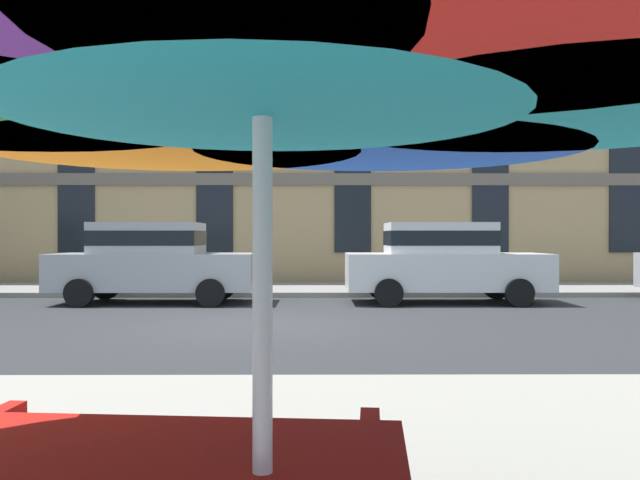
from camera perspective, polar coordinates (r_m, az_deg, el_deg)
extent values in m
plane|color=#2D3033|center=(11.10, -5.39, -7.33)|extent=(120.00, 120.00, 0.00)
cube|color=gray|center=(17.84, -3.48, -4.25)|extent=(56.00, 3.60, 0.12)
cube|color=tan|center=(26.44, -2.50, 11.03)|extent=(41.56, 12.00, 12.80)
cube|color=#6B6056|center=(20.02, -3.14, 5.24)|extent=(40.73, 0.08, 0.36)
cube|color=#6B6056|center=(20.54, -3.14, 14.17)|extent=(40.73, 0.08, 0.36)
cube|color=black|center=(21.85, -20.25, 14.38)|extent=(1.10, 0.06, 11.60)
cube|color=black|center=(20.85, -9.06, 15.09)|extent=(1.10, 0.06, 11.60)
cube|color=black|center=(20.66, 2.83, 15.23)|extent=(1.10, 0.06, 11.60)
cube|color=black|center=(21.29, 14.46, 14.77)|extent=(1.10, 0.06, 11.60)
cube|color=black|center=(22.68, 24.97, 13.85)|extent=(1.10, 0.06, 11.60)
cube|color=#A8AAB2|center=(15.10, -14.00, -2.65)|extent=(4.40, 1.76, 0.80)
cube|color=#A8AAB2|center=(15.12, -14.56, 0.16)|extent=(2.30, 1.55, 0.68)
cube|color=black|center=(15.12, -14.56, 0.16)|extent=(2.32, 1.57, 0.32)
cylinder|color=black|center=(15.74, -8.40, -3.98)|extent=(0.60, 0.22, 0.60)
cylinder|color=black|center=(14.00, -9.40, -4.51)|extent=(0.60, 0.22, 0.60)
cylinder|color=black|center=(16.34, -17.93, -3.84)|extent=(0.60, 0.22, 0.60)
cylinder|color=black|center=(14.68, -20.01, -4.31)|extent=(0.60, 0.22, 0.60)
cube|color=silver|center=(14.96, 10.77, -2.67)|extent=(4.40, 1.76, 0.80)
cube|color=silver|center=(14.91, 10.21, 0.16)|extent=(2.30, 1.55, 0.68)
cube|color=black|center=(14.91, 10.21, 0.16)|extent=(2.32, 1.57, 0.32)
cylinder|color=black|center=(16.15, 14.92, -3.88)|extent=(0.60, 0.22, 0.60)
cylinder|color=black|center=(14.47, 16.77, -4.37)|extent=(0.60, 0.22, 0.60)
cylinder|color=black|center=(15.66, 5.23, -4.00)|extent=(0.60, 0.22, 0.60)
cylinder|color=black|center=(13.91, 5.93, -4.54)|extent=(0.60, 0.22, 0.60)
cylinder|color=silver|center=(1.99, -4.97, -9.21)|extent=(0.06, 0.06, 2.28)
cone|color=#199EB2|center=(2.18, 20.99, 15.74)|extent=(1.62, 1.62, 0.46)
cone|color=blue|center=(2.84, 5.92, 12.13)|extent=(1.62, 1.62, 0.46)
cone|color=orange|center=(2.89, -13.04, 11.91)|extent=(1.62, 1.62, 0.46)
cone|color=#199EB2|center=(2.06, -4.99, 17.85)|extent=(1.55, 1.55, 0.54)
cube|color=red|center=(2.38, -15.78, -17.54)|extent=(1.86, 0.95, 0.06)
cube|color=red|center=(3.04, -11.49, -19.52)|extent=(1.82, 0.43, 0.05)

